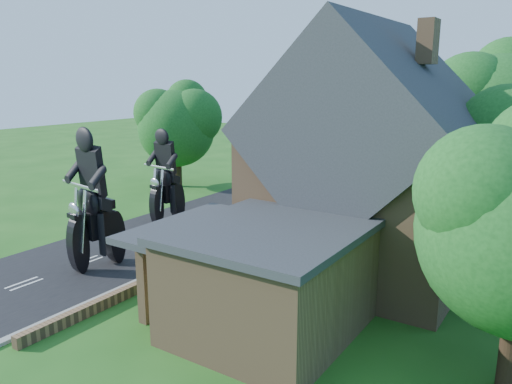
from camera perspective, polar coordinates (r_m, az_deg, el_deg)
The scene contains 17 objects.
ground at distance 23.46m, azimuth -18.73°, elevation -7.50°, with size 120.00×120.00×0.00m, color #1D5317.
road at distance 23.46m, azimuth -18.73°, elevation -7.48°, with size 7.00×80.00×0.02m, color black.
kerb at distance 20.83m, azimuth -12.43°, elevation -9.54°, with size 0.30×80.00×0.12m, color gray.
garden_wall at distance 23.90m, azimuth -2.71°, elevation -5.93°, with size 0.30×22.00×0.40m, color olive.
house at distance 20.85m, azimuth 12.74°, elevation 2.74°, with size 9.54×8.64×10.24m.
annex at distance 15.92m, azimuth 1.21°, elevation -9.75°, with size 7.05×5.94×3.44m.
tree_behind_house at distance 29.65m, azimuth 26.86°, elevation 8.28°, with size 7.81×7.20×10.08m.
tree_behind_left at distance 31.91m, azimuth 16.14°, elevation 8.48°, with size 6.94×6.40×9.16m.
tree_far_road at distance 36.88m, azimuth -8.54°, elevation 7.97°, with size 6.08×5.60×7.84m.
shrub_a at distance 18.90m, azimuth -11.14°, elevation -10.25°, with size 0.90×0.90×1.10m, color #113812.
shrub_b at distance 20.61m, azimuth -6.24°, elevation -8.08°, with size 0.90×0.90×1.10m, color #113812.
shrub_c at distance 22.47m, azimuth -2.16°, elevation -6.22°, with size 0.90×0.90×1.10m, color #113812.
shrub_d at distance 26.50m, azimuth 4.14°, elevation -3.26°, with size 0.90×0.90×1.10m, color #113812.
shrub_e at distance 28.63m, azimuth 6.60°, elevation -2.09°, with size 0.90×0.90×1.10m, color #113812.
shrub_f at distance 30.82m, azimuth 8.71°, elevation -1.08°, with size 0.90×0.90×1.10m, color #113812.
motorcycle_lead at distance 22.31m, azimuth -17.69°, elevation -6.03°, with size 0.49×1.93×1.80m, color black, non-canonical shape.
motorcycle_follow at distance 28.34m, azimuth -10.09°, elevation -1.86°, with size 0.43×1.69×1.58m, color black, non-canonical shape.
Camera 1 is at (17.68, -13.25, 7.88)m, focal length 35.00 mm.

